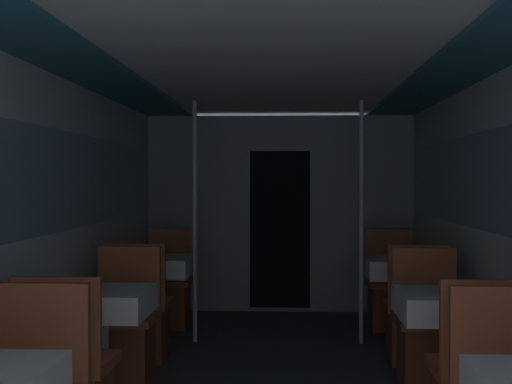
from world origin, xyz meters
The scene contains 16 objects.
wall_left centered at (-1.44, 2.89, 1.10)m, with size 0.05×8.57×2.08m.
wall_right centered at (1.44, 2.89, 1.10)m, with size 0.05×8.57×2.08m.
ceiling_panel centered at (0.00, 2.89, 2.13)m, with size 2.88×8.57×0.07m.
bulkhead_far centered at (0.00, 6.03, 1.04)m, with size 2.82×0.09×2.08m.
dining_table_left_1 centered at (-1.06, 2.72, 0.61)m, with size 0.60×0.60×0.73m.
chair_left_far_1 centered at (-1.06, 3.34, 0.29)m, with size 0.45×0.45×0.92m.
dining_table_left_2 centered at (-1.06, 4.54, 0.61)m, with size 0.60×0.60×0.73m.
chair_left_near_2 centered at (-1.06, 3.92, 0.29)m, with size 0.45×0.45×0.92m.
chair_left_far_2 centered at (-1.06, 5.17, 0.29)m, with size 0.45×0.45×0.92m.
support_pole_left_2 centered at (-0.72, 4.54, 1.04)m, with size 0.04×0.04×2.08m.
dining_table_right_1 centered at (1.06, 2.72, 0.61)m, with size 0.60×0.60×0.73m.
chair_right_far_1 centered at (1.06, 3.34, 0.29)m, with size 0.45×0.45×0.92m.
dining_table_right_2 centered at (1.06, 4.54, 0.61)m, with size 0.60×0.60×0.73m.
chair_right_near_2 centered at (1.06, 3.92, 0.29)m, with size 0.45×0.45×0.92m.
chair_right_far_2 centered at (1.06, 5.17, 0.29)m, with size 0.45×0.45×0.92m.
support_pole_right_2 centered at (0.72, 4.54, 1.04)m, with size 0.04×0.04×2.08m.
Camera 1 is at (0.10, -1.57, 1.40)m, focal length 50.00 mm.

